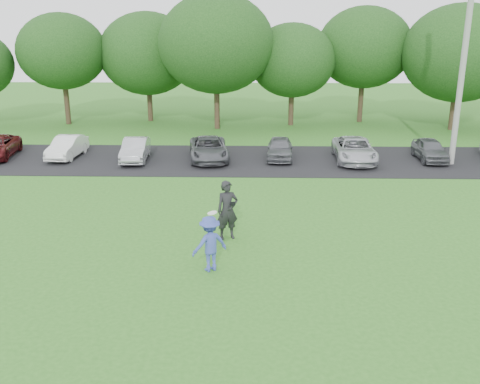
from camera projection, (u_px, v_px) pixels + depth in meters
The scene contains 7 objects.
ground at pixel (237, 273), 15.17m from camera, with size 100.00×100.00×0.00m, color #2E6C1E.
parking_lot at pixel (245, 160), 27.55m from camera, with size 32.00×6.50×0.03m, color black.
utility_pole at pixel (464, 57), 25.17m from camera, with size 0.28×0.28×10.49m, color gray.
frisbee_player at pixel (210, 244), 15.11m from camera, with size 1.22×1.06×1.86m.
camera_bystander at pixel (227, 210), 17.31m from camera, with size 0.84×0.69×1.96m.
parked_cars at pixel (246, 149), 27.41m from camera, with size 28.32×4.49×1.25m.
tree_row at pixel (270, 52), 35.32m from camera, with size 42.39×9.85×8.64m.
Camera 1 is at (0.45, -13.75, 6.80)m, focal length 40.00 mm.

